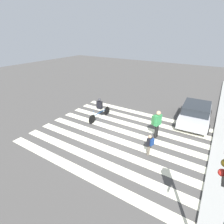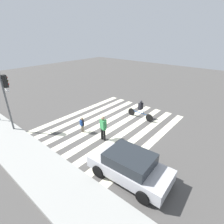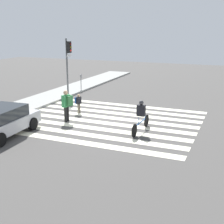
{
  "view_description": "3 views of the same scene",
  "coord_description": "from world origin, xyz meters",
  "px_view_note": "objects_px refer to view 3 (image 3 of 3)",
  "views": [
    {
      "loc": [
        8.13,
        4.58,
        5.88
      ],
      "look_at": [
        -0.4,
        -0.77,
        1.25
      ],
      "focal_mm": 28.0,
      "sensor_mm": 36.0,
      "label": 1
    },
    {
      "loc": [
        -7.92,
        9.28,
        6.6
      ],
      "look_at": [
        -0.62,
        0.62,
        1.44
      ],
      "focal_mm": 28.0,
      "sensor_mm": 36.0,
      "label": 2
    },
    {
      "loc": [
        -15.4,
        -6.7,
        5.04
      ],
      "look_at": [
        -1.03,
        -0.71,
        0.81
      ],
      "focal_mm": 50.0,
      "sensor_mm": 36.0,
      "label": 3
    }
  ],
  "objects_px": {
    "parking_meter": "(81,78)",
    "cyclist_near_curb": "(141,115)",
    "car_parked_far_curb": "(1,121)",
    "traffic_light": "(68,56)",
    "pedestrian_adult_yellow_jacket": "(67,103)",
    "pedestrian_adult_blue_shirt": "(78,102)"
  },
  "relations": [
    {
      "from": "parking_meter",
      "to": "cyclist_near_curb",
      "type": "relative_size",
      "value": 0.55
    },
    {
      "from": "parking_meter",
      "to": "car_parked_far_curb",
      "type": "bearing_deg",
      "value": -170.93
    },
    {
      "from": "parking_meter",
      "to": "cyclist_near_curb",
      "type": "height_order",
      "value": "cyclist_near_curb"
    },
    {
      "from": "car_parked_far_curb",
      "to": "cyclist_near_curb",
      "type": "bearing_deg",
      "value": -65.35
    },
    {
      "from": "traffic_light",
      "to": "pedestrian_adult_yellow_jacket",
      "type": "height_order",
      "value": "traffic_light"
    },
    {
      "from": "traffic_light",
      "to": "parking_meter",
      "type": "height_order",
      "value": "traffic_light"
    },
    {
      "from": "traffic_light",
      "to": "pedestrian_adult_blue_shirt",
      "type": "xyz_separation_m",
      "value": [
        -4.06,
        -2.99,
        -2.31
      ]
    },
    {
      "from": "traffic_light",
      "to": "pedestrian_adult_yellow_jacket",
      "type": "xyz_separation_m",
      "value": [
        -5.86,
        -3.27,
        -1.97
      ]
    },
    {
      "from": "car_parked_far_curb",
      "to": "pedestrian_adult_blue_shirt",
      "type": "bearing_deg",
      "value": -17.98
    },
    {
      "from": "traffic_light",
      "to": "car_parked_far_curb",
      "type": "xyz_separation_m",
      "value": [
        -9.14,
        -1.59,
        -2.28
      ]
    },
    {
      "from": "traffic_light",
      "to": "cyclist_near_curb",
      "type": "xyz_separation_m",
      "value": [
        -6.05,
        -7.59,
        -2.13
      ]
    },
    {
      "from": "cyclist_near_curb",
      "to": "car_parked_far_curb",
      "type": "xyz_separation_m",
      "value": [
        -3.09,
        6.0,
        -0.14
      ]
    },
    {
      "from": "traffic_light",
      "to": "car_parked_far_curb",
      "type": "distance_m",
      "value": 9.56
    },
    {
      "from": "traffic_light",
      "to": "pedestrian_adult_blue_shirt",
      "type": "distance_m",
      "value": 5.54
    },
    {
      "from": "pedestrian_adult_yellow_jacket",
      "to": "pedestrian_adult_blue_shirt",
      "type": "bearing_deg",
      "value": 25.85
    },
    {
      "from": "traffic_light",
      "to": "cyclist_near_curb",
      "type": "height_order",
      "value": "traffic_light"
    },
    {
      "from": "pedestrian_adult_blue_shirt",
      "to": "cyclist_near_curb",
      "type": "bearing_deg",
      "value": 81.5
    },
    {
      "from": "pedestrian_adult_blue_shirt",
      "to": "parking_meter",
      "type": "bearing_deg",
      "value": -138.17
    },
    {
      "from": "pedestrian_adult_yellow_jacket",
      "to": "car_parked_far_curb",
      "type": "relative_size",
      "value": 0.43
    },
    {
      "from": "cyclist_near_curb",
      "to": "parking_meter",
      "type": "bearing_deg",
      "value": 45.25
    },
    {
      "from": "pedestrian_adult_yellow_jacket",
      "to": "traffic_light",
      "type": "bearing_deg",
      "value": 46.06
    },
    {
      "from": "pedestrian_adult_yellow_jacket",
      "to": "car_parked_far_curb",
      "type": "bearing_deg",
      "value": 169.72
    }
  ]
}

